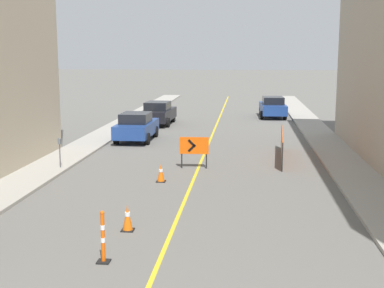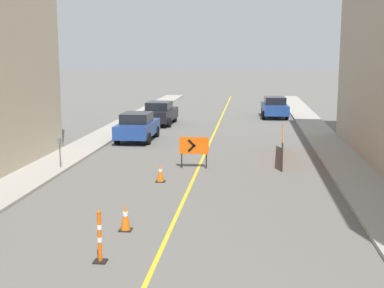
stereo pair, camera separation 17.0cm
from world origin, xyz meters
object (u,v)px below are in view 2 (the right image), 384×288
at_px(arrow_barricade_primary, 194,147).
at_px(parked_car_curb_mid, 160,113).
at_px(delineator_post_front, 100,240).
at_px(parked_car_curb_far, 275,107).
at_px(parking_meter_near_curb, 60,146).
at_px(parked_car_curb_near, 137,126).
at_px(traffic_cone_second, 125,218).
at_px(traffic_cone_third, 160,173).

height_order(arrow_barricade_primary, parked_car_curb_mid, parked_car_curb_mid).
relative_size(delineator_post_front, parked_car_curb_far, 0.29).
relative_size(parked_car_curb_mid, parking_meter_near_curb, 3.46).
relative_size(delineator_post_front, parked_car_curb_near, 0.29).
height_order(traffic_cone_second, delineator_post_front, delineator_post_front).
xyz_separation_m(arrow_barricade_primary, parked_car_curb_near, (-3.93, 6.92, -0.15)).
xyz_separation_m(traffic_cone_second, parking_meter_near_curb, (-4.53, 7.35, 0.65)).
distance_m(traffic_cone_third, parked_car_curb_far, 21.87).
bearing_deg(delineator_post_front, arrow_barricade_primary, 83.96).
height_order(delineator_post_front, parked_car_curb_near, parked_car_curb_near).
height_order(traffic_cone_second, parked_car_curb_mid, parked_car_curb_mid).
xyz_separation_m(delineator_post_front, parked_car_curb_mid, (-2.70, 24.34, 0.25)).
bearing_deg(parking_meter_near_curb, parked_car_curb_mid, 83.14).
bearing_deg(traffic_cone_third, parked_car_curb_near, 107.02).
relative_size(arrow_barricade_primary, parking_meter_near_curb, 1.07).
xyz_separation_m(parked_car_curb_mid, parked_car_curb_far, (8.04, 4.94, 0.00)).
xyz_separation_m(delineator_post_front, parked_car_curb_far, (5.34, 29.28, 0.25)).
xyz_separation_m(traffic_cone_third, parking_meter_near_curb, (-4.55, 1.61, 0.68)).
relative_size(parked_car_curb_far, parking_meter_near_curb, 3.45).
bearing_deg(parking_meter_near_curb, parked_car_curb_near, 78.11).
distance_m(traffic_cone_second, parking_meter_near_curb, 8.66).
xyz_separation_m(parked_car_curb_near, parked_car_curb_far, (8.15, 11.76, 0.00)).
xyz_separation_m(traffic_cone_second, delineator_post_front, (-0.07, -2.31, 0.18)).
bearing_deg(parked_car_curb_far, traffic_cone_second, -103.64).
height_order(traffic_cone_second, parked_car_curb_far, parked_car_curb_far).
distance_m(traffic_cone_second, parked_car_curb_far, 27.48).
bearing_deg(parking_meter_near_curb, traffic_cone_third, -19.47).
relative_size(parked_car_curb_near, parking_meter_near_curb, 3.41).
distance_m(traffic_cone_third, parking_meter_near_curb, 4.88).
bearing_deg(parked_car_curb_near, traffic_cone_second, -78.58).
distance_m(parked_car_curb_near, parked_car_curb_far, 14.30).
distance_m(delineator_post_front, parked_car_curb_mid, 24.49).
xyz_separation_m(arrow_barricade_primary, parked_car_curb_mid, (-3.82, 13.73, -0.15)).
xyz_separation_m(traffic_cone_third, arrow_barricade_primary, (1.03, 2.55, 0.60)).
height_order(delineator_post_front, parked_car_curb_far, parked_car_curb_far).
xyz_separation_m(arrow_barricade_primary, parking_meter_near_curb, (-5.59, -0.94, 0.07)).
xyz_separation_m(traffic_cone_third, parked_car_curb_far, (5.25, 21.23, 0.46)).
xyz_separation_m(traffic_cone_second, parked_car_curb_far, (5.27, 26.97, 0.43)).
height_order(arrow_barricade_primary, parking_meter_near_curb, parking_meter_near_curb).
bearing_deg(parked_car_curb_mid, parking_meter_near_curb, -94.10).
bearing_deg(traffic_cone_third, delineator_post_front, -90.64).
bearing_deg(parked_car_curb_far, parked_car_curb_near, -127.31).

